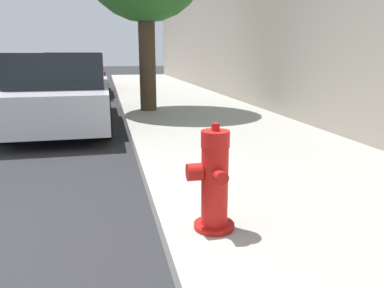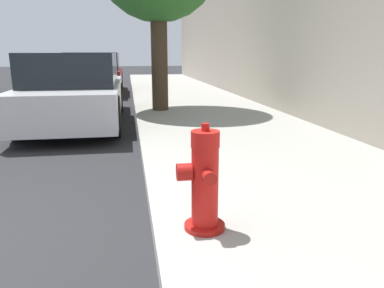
# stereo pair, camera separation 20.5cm
# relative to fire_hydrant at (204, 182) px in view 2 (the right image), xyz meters

# --- Properties ---
(sidewalk_slab) EXTENTS (3.06, 40.00, 0.14)m
(sidewalk_slab) POSITION_rel_fire_hydrant_xyz_m (1.18, 0.07, -0.42)
(sidewalk_slab) COLOR #99968E
(sidewalk_slab) RESTS_ON ground_plane
(fire_hydrant) EXTENTS (0.34, 0.35, 0.76)m
(fire_hydrant) POSITION_rel_fire_hydrant_xyz_m (0.00, 0.00, 0.00)
(fire_hydrant) COLOR #A91511
(fire_hydrant) RESTS_ON sidewalk_slab
(parked_car_near) EXTENTS (1.70, 4.56, 1.36)m
(parked_car_near) POSITION_rel_fire_hydrant_xyz_m (-1.48, 5.17, 0.17)
(parked_car_near) COLOR #B7B7BC
(parked_car_near) RESTS_ON ground_plane
(parked_car_mid) EXTENTS (1.85, 4.46, 1.38)m
(parked_car_mid) POSITION_rel_fire_hydrant_xyz_m (-1.61, 11.08, 0.18)
(parked_car_mid) COLOR maroon
(parked_car_mid) RESTS_ON ground_plane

